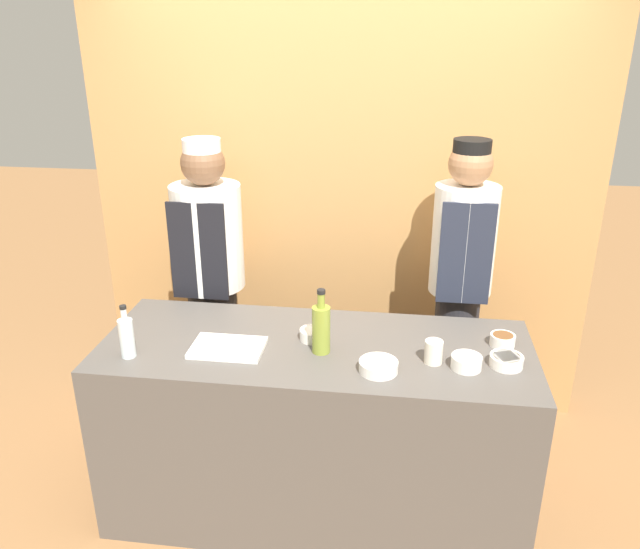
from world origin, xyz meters
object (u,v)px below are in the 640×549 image
object	(u,v)px
sauce_bowl_brown	(503,339)
sauce_bowl_purple	(466,361)
bottle_clear	(127,337)
sauce_bowl_yellow	(506,360)
cup_cream	(434,352)
chef_left	(211,280)
chef_right	(459,287)
bottle_oil	(321,328)
sauce_bowl_orange	(378,366)
cutting_board	(228,348)
sauce_bowl_green	(313,334)

from	to	relation	value
sauce_bowl_brown	sauce_bowl_purple	size ratio (longest dim) A/B	0.87
bottle_clear	sauce_bowl_yellow	bearing A→B (deg)	4.77
sauce_bowl_purple	cup_cream	bearing A→B (deg)	167.80
chef_left	chef_right	size ratio (longest dim) A/B	0.98
bottle_oil	chef_left	bearing A→B (deg)	135.94
bottle_oil	chef_left	xyz separation A→B (m)	(-0.71, 0.68, -0.10)
sauce_bowl_orange	chef_left	xyz separation A→B (m)	(-0.96, 0.82, -0.01)
cutting_board	cup_cream	bearing A→B (deg)	0.58
bottle_clear	cup_cream	size ratio (longest dim) A/B	2.37
sauce_bowl_yellow	sauce_bowl_green	size ratio (longest dim) A/B	1.18
bottle_oil	sauce_bowl_purple	bearing A→B (deg)	-5.41
cutting_board	chef_left	xyz separation A→B (m)	(-0.30, 0.72, 0.01)
bottle_oil	sauce_bowl_green	bearing A→B (deg)	116.28
cutting_board	bottle_oil	world-z (taller)	bottle_oil
bottle_oil	sauce_bowl_orange	bearing A→B (deg)	-27.50
sauce_bowl_green	chef_right	xyz separation A→B (m)	(0.69, 0.58, 0.03)
cutting_board	cup_cream	world-z (taller)	cup_cream
sauce_bowl_green	chef_left	world-z (taller)	chef_left
cutting_board	chef_right	xyz separation A→B (m)	(1.05, 0.72, 0.04)
sauce_bowl_green	cutting_board	xyz separation A→B (m)	(-0.36, -0.15, -0.02)
sauce_bowl_yellow	cutting_board	distance (m)	1.20
sauce_bowl_purple	cup_cream	distance (m)	0.14
cutting_board	chef_right	world-z (taller)	chef_right
sauce_bowl_brown	sauce_bowl_yellow	distance (m)	0.18
sauce_bowl_purple	sauce_bowl_green	bearing A→B (deg)	166.14
sauce_bowl_brown	chef_left	bearing A→B (deg)	160.92
cup_cream	sauce_bowl_purple	bearing A→B (deg)	-12.20
sauce_bowl_purple	sauce_bowl_green	distance (m)	0.69
sauce_bowl_brown	cup_cream	bearing A→B (deg)	-148.15
chef_right	sauce_bowl_green	bearing A→B (deg)	-140.26
sauce_bowl_brown	bottle_clear	size ratio (longest dim) A/B	0.46
sauce_bowl_purple	sauce_bowl_orange	size ratio (longest dim) A/B	0.79
sauce_bowl_purple	cup_cream	world-z (taller)	cup_cream
sauce_bowl_brown	chef_left	xyz separation A→B (m)	(-1.50, 0.52, -0.01)
chef_right	chef_left	bearing A→B (deg)	-180.00
sauce_bowl_yellow	sauce_bowl_orange	world-z (taller)	same
cutting_board	bottle_oil	xyz separation A→B (m)	(0.41, 0.04, 0.11)
bottle_clear	cup_cream	world-z (taller)	bottle_clear
chef_right	sauce_bowl_orange	bearing A→B (deg)	-115.16
bottle_oil	cup_cream	size ratio (longest dim) A/B	2.92
sauce_bowl_brown	sauce_bowl_green	bearing A→B (deg)	-176.14
bottle_oil	chef_right	world-z (taller)	chef_right
sauce_bowl_purple	chef_left	xyz separation A→B (m)	(-1.33, 0.74, -0.01)
bottle_oil	chef_right	bearing A→B (deg)	46.86
sauce_bowl_yellow	chef_right	size ratio (longest dim) A/B	0.08
cutting_board	sauce_bowl_brown	bearing A→B (deg)	9.55
chef_left	cup_cream	bearing A→B (deg)	-30.94
sauce_bowl_orange	chef_right	world-z (taller)	chef_right
sauce_bowl_yellow	bottle_clear	distance (m)	1.61
cup_cream	chef_left	world-z (taller)	chef_left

